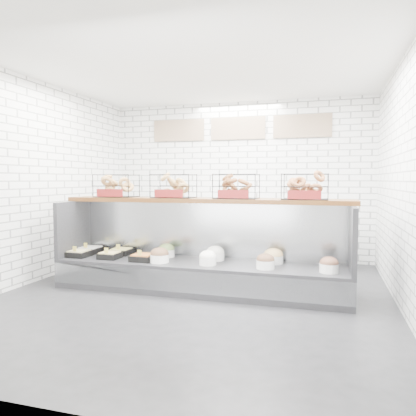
% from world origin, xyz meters
% --- Properties ---
extents(ground, '(5.50, 5.50, 0.00)m').
position_xyz_m(ground, '(0.00, 0.00, 0.00)').
color(ground, black).
rests_on(ground, ground).
extents(room_shell, '(5.02, 5.51, 3.01)m').
position_xyz_m(room_shell, '(0.00, 0.60, 2.06)').
color(room_shell, white).
rests_on(room_shell, ground).
extents(display_case, '(4.00, 0.90, 1.20)m').
position_xyz_m(display_case, '(-0.01, 0.34, 0.33)').
color(display_case, black).
rests_on(display_case, ground).
extents(bagel_shelf, '(4.10, 0.50, 0.40)m').
position_xyz_m(bagel_shelf, '(0.00, 0.52, 1.38)').
color(bagel_shelf, '#42230E').
rests_on(bagel_shelf, display_case).
extents(prep_counter, '(4.00, 0.60, 1.20)m').
position_xyz_m(prep_counter, '(-0.01, 2.43, 0.47)').
color(prep_counter, '#93969B').
rests_on(prep_counter, ground).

